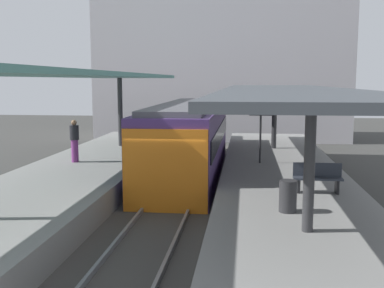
{
  "coord_description": "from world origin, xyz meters",
  "views": [
    {
      "loc": [
        2.43,
        -14.88,
        4.26
      ],
      "look_at": [
        0.38,
        2.77,
        1.82
      ],
      "focal_mm": 43.41,
      "sensor_mm": 36.0,
      "label": 1
    }
  ],
  "objects": [
    {
      "name": "rail_near_side",
      "position": [
        -0.72,
        0.0,
        0.27
      ],
      "size": [
        0.08,
        28.0,
        0.14
      ],
      "primitive_type": "cube",
      "color": "slate",
      "rests_on": "track_ballast"
    },
    {
      "name": "passenger_near_bench",
      "position": [
        -4.37,
        2.87,
        1.89
      ],
      "size": [
        0.36,
        0.36,
        1.7
      ],
      "color": "#7A337A",
      "rests_on": "platform_left"
    },
    {
      "name": "platform_sign",
      "position": [
        3.02,
        3.49,
        2.62
      ],
      "size": [
        0.9,
        0.08,
        2.21
      ],
      "color": "#262628",
      "rests_on": "platform_right"
    },
    {
      "name": "station_building_backdrop",
      "position": [
        0.62,
        20.0,
        5.5
      ],
      "size": [
        18.0,
        6.0,
        11.0
      ],
      "primitive_type": "cube",
      "color": "#B7B2B7",
      "rests_on": "ground_plane"
    },
    {
      "name": "track_ballast",
      "position": [
        0.0,
        0.0,
        0.1
      ],
      "size": [
        3.2,
        28.0,
        0.2
      ],
      "primitive_type": "cube",
      "color": "#423F3D",
      "rests_on": "ground_plane"
    },
    {
      "name": "canopy_left",
      "position": [
        -3.8,
        1.4,
        4.42
      ],
      "size": [
        4.18,
        21.0,
        3.55
      ],
      "color": "#333335",
      "rests_on": "platform_left"
    },
    {
      "name": "litter_bin",
      "position": [
        3.51,
        -3.42,
        1.4
      ],
      "size": [
        0.44,
        0.44,
        0.8
      ],
      "primitive_type": "cylinder",
      "color": "#2D2D30",
      "rests_on": "platform_right"
    },
    {
      "name": "platform_left",
      "position": [
        -3.8,
        0.0,
        0.5
      ],
      "size": [
        4.4,
        28.0,
        1.0
      ],
      "primitive_type": "cube",
      "color": "gray",
      "rests_on": "ground_plane"
    },
    {
      "name": "commuter_train",
      "position": [
        0.0,
        4.61,
        1.73
      ],
      "size": [
        2.78,
        11.57,
        3.1
      ],
      "color": "#472D6B",
      "rests_on": "track_ballast"
    },
    {
      "name": "ground_plane",
      "position": [
        0.0,
        0.0,
        0.0
      ],
      "size": [
        80.0,
        80.0,
        0.0
      ],
      "primitive_type": "plane",
      "color": "#383835"
    },
    {
      "name": "platform_bench",
      "position": [
        4.54,
        -1.25,
        1.46
      ],
      "size": [
        1.4,
        0.41,
        0.86
      ],
      "color": "black",
      "rests_on": "platform_right"
    },
    {
      "name": "platform_right",
      "position": [
        3.8,
        0.0,
        0.5
      ],
      "size": [
        4.4,
        28.0,
        1.0
      ],
      "primitive_type": "cube",
      "color": "gray",
      "rests_on": "ground_plane"
    },
    {
      "name": "rail_far_side",
      "position": [
        0.72,
        0.0,
        0.27
      ],
      "size": [
        0.08,
        28.0,
        0.14
      ],
      "primitive_type": "cube",
      "color": "slate",
      "rests_on": "track_ballast"
    },
    {
      "name": "canopy_right",
      "position": [
        3.8,
        1.4,
        3.88
      ],
      "size": [
        4.18,
        21.0,
        2.99
      ],
      "color": "#333335",
      "rests_on": "platform_right"
    }
  ]
}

